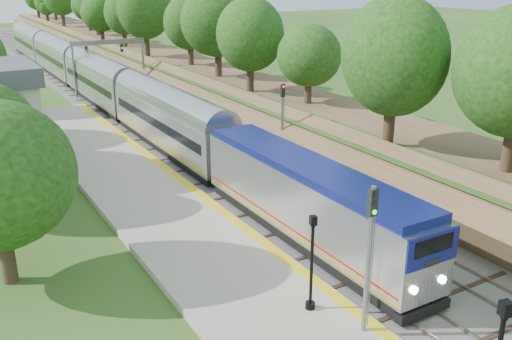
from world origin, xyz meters
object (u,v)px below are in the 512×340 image
signal_gantry (108,52)px  signal_platform (370,245)px  signal_farside (282,114)px  lamppost_far (311,268)px  train (101,84)px

signal_gantry → signal_platform: 50.67m
signal_platform → signal_farside: 21.95m
signal_gantry → lamppost_far: size_ratio=2.01×
train → signal_platform: size_ratio=15.69×
lamppost_far → signal_farside: size_ratio=0.72×
lamppost_far → signal_platform: signal_platform is taller
train → signal_farside: (6.20, -25.71, 1.52)m
lamppost_far → signal_gantry: bearing=82.6°
lamppost_far → signal_farside: bearing=60.5°
signal_gantry → lamppost_far: bearing=-97.4°
signal_gantry → signal_platform: bearing=-96.1°
signal_farside → lamppost_far: bearing=-119.5°
train → signal_platform: 45.81m
signal_platform → signal_gantry: bearing=83.9°
lamppost_far → signal_farside: (10.01, 17.69, 1.43)m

